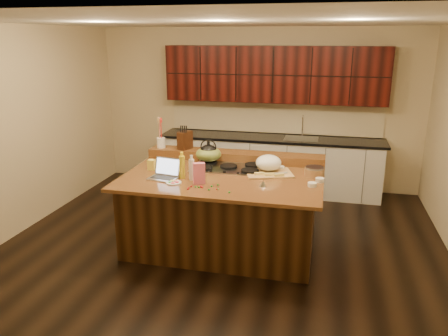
# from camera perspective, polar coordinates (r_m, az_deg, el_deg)

# --- Properties ---
(room) EXTENTS (5.52, 5.02, 2.72)m
(room) POSITION_cam_1_polar(r_m,az_deg,el_deg) (5.19, -0.13, 3.55)
(room) COLOR black
(room) RESTS_ON ground
(island) EXTENTS (2.40, 1.60, 0.92)m
(island) POSITION_cam_1_polar(r_m,az_deg,el_deg) (5.46, -0.12, -5.54)
(island) COLOR black
(island) RESTS_ON ground
(back_ledge) EXTENTS (2.40, 0.30, 0.12)m
(back_ledge) POSITION_cam_1_polar(r_m,az_deg,el_deg) (5.94, 1.45, 1.57)
(back_ledge) COLOR black
(back_ledge) RESTS_ON island
(cooktop) EXTENTS (0.92, 0.52, 0.05)m
(cooktop) POSITION_cam_1_polar(r_m,az_deg,el_deg) (5.57, 0.59, 0.09)
(cooktop) COLOR gray
(cooktop) RESTS_ON island
(back_counter) EXTENTS (3.70, 0.66, 2.40)m
(back_counter) POSITION_cam_1_polar(r_m,az_deg,el_deg) (7.35, 6.23, 4.47)
(back_counter) COLOR silver
(back_counter) RESTS_ON ground
(kettle) EXTENTS (0.31, 0.31, 0.22)m
(kettle) POSITION_cam_1_polar(r_m,az_deg,el_deg) (5.73, -2.04, 1.99)
(kettle) COLOR black
(kettle) RESTS_ON cooktop
(green_bowl) EXTENTS (0.39, 0.39, 0.19)m
(green_bowl) POSITION_cam_1_polar(r_m,az_deg,el_deg) (5.73, -2.04, 1.81)
(green_bowl) COLOR olive
(green_bowl) RESTS_ON cooktop
(laptop) EXTENTS (0.37, 0.31, 0.23)m
(laptop) POSITION_cam_1_polar(r_m,az_deg,el_deg) (5.25, -7.68, -0.61)
(laptop) COLOR #B7B7BC
(laptop) RESTS_ON island
(oil_bottle) EXTENTS (0.09, 0.09, 0.27)m
(oil_bottle) POSITION_cam_1_polar(r_m,az_deg,el_deg) (5.19, -5.49, 0.11)
(oil_bottle) COLOR gold
(oil_bottle) RESTS_ON island
(vinegar_bottle) EXTENTS (0.08, 0.08, 0.25)m
(vinegar_bottle) POSITION_cam_1_polar(r_m,az_deg,el_deg) (5.12, -4.26, -0.21)
(vinegar_bottle) COLOR silver
(vinegar_bottle) RESTS_ON island
(wooden_tray) EXTENTS (0.65, 0.55, 0.22)m
(wooden_tray) POSITION_cam_1_polar(r_m,az_deg,el_deg) (5.40, 5.85, 0.37)
(wooden_tray) COLOR tan
(wooden_tray) RESTS_ON island
(ramekin_a) EXTENTS (0.10, 0.10, 0.04)m
(ramekin_a) POSITION_cam_1_polar(r_m,az_deg,el_deg) (5.18, 12.40, -1.53)
(ramekin_a) COLOR white
(ramekin_a) RESTS_ON island
(ramekin_b) EXTENTS (0.12, 0.12, 0.04)m
(ramekin_b) POSITION_cam_1_polar(r_m,az_deg,el_deg) (5.01, 11.44, -2.13)
(ramekin_b) COLOR white
(ramekin_b) RESTS_ON island
(ramekin_c) EXTENTS (0.11, 0.11, 0.04)m
(ramekin_c) POSITION_cam_1_polar(r_m,az_deg,el_deg) (5.57, 7.40, 0.00)
(ramekin_c) COLOR white
(ramekin_c) RESTS_ON island
(strainer_bowl) EXTENTS (0.31, 0.31, 0.09)m
(strainer_bowl) POSITION_cam_1_polar(r_m,az_deg,el_deg) (5.40, 11.74, -0.51)
(strainer_bowl) COLOR #996B3F
(strainer_bowl) RESTS_ON island
(kitchen_timer) EXTENTS (0.10, 0.10, 0.07)m
(kitchen_timer) POSITION_cam_1_polar(r_m,az_deg,el_deg) (4.92, 5.12, -2.04)
(kitchen_timer) COLOR silver
(kitchen_timer) RESTS_ON island
(pink_bag) EXTENTS (0.15, 0.12, 0.25)m
(pink_bag) POSITION_cam_1_polar(r_m,az_deg,el_deg) (4.98, -3.27, -0.71)
(pink_bag) COLOR #D96684
(pink_bag) RESTS_ON island
(candy_plate) EXTENTS (0.23, 0.23, 0.01)m
(candy_plate) POSITION_cam_1_polar(r_m,az_deg,el_deg) (5.06, -6.59, -1.90)
(candy_plate) COLOR white
(candy_plate) RESTS_ON island
(package_box) EXTENTS (0.10, 0.08, 0.13)m
(package_box) POSITION_cam_1_polar(r_m,az_deg,el_deg) (5.58, -9.43, 0.41)
(package_box) COLOR #F1E455
(package_box) RESTS_ON island
(utensil_crock) EXTENTS (0.15, 0.15, 0.14)m
(utensil_crock) POSITION_cam_1_polar(r_m,az_deg,el_deg) (6.21, -8.22, 3.31)
(utensil_crock) COLOR white
(utensil_crock) RESTS_ON back_ledge
(knife_block) EXTENTS (0.19, 0.23, 0.25)m
(knife_block) POSITION_cam_1_polar(r_m,az_deg,el_deg) (6.08, -5.12, 3.64)
(knife_block) COLOR black
(knife_block) RESTS_ON back_ledge
(gumdrop_0) EXTENTS (0.02, 0.02, 0.02)m
(gumdrop_0) POSITION_cam_1_polar(r_m,az_deg,el_deg) (4.86, -2.88, -2.53)
(gumdrop_0) COLOR red
(gumdrop_0) RESTS_ON island
(gumdrop_1) EXTENTS (0.02, 0.02, 0.02)m
(gumdrop_1) POSITION_cam_1_polar(r_m,az_deg,el_deg) (4.94, -0.80, -2.21)
(gumdrop_1) COLOR #198C26
(gumdrop_1) RESTS_ON island
(gumdrop_2) EXTENTS (0.02, 0.02, 0.02)m
(gumdrop_2) POSITION_cam_1_polar(r_m,az_deg,el_deg) (4.82, -4.74, -2.75)
(gumdrop_2) COLOR red
(gumdrop_2) RESTS_ON island
(gumdrop_3) EXTENTS (0.02, 0.02, 0.02)m
(gumdrop_3) POSITION_cam_1_polar(r_m,az_deg,el_deg) (4.71, 0.70, -3.18)
(gumdrop_3) COLOR #198C26
(gumdrop_3) RESTS_ON island
(gumdrop_4) EXTENTS (0.02, 0.02, 0.02)m
(gumdrop_4) POSITION_cam_1_polar(r_m,az_deg,el_deg) (4.80, -0.95, -2.78)
(gumdrop_4) COLOR red
(gumdrop_4) RESTS_ON island
(gumdrop_5) EXTENTS (0.02, 0.02, 0.02)m
(gumdrop_5) POSITION_cam_1_polar(r_m,az_deg,el_deg) (4.79, -1.97, -2.84)
(gumdrop_5) COLOR #198C26
(gumdrop_5) RESTS_ON island
(gumdrop_6) EXTENTS (0.02, 0.02, 0.02)m
(gumdrop_6) POSITION_cam_1_polar(r_m,az_deg,el_deg) (4.86, -4.64, -2.60)
(gumdrop_6) COLOR red
(gumdrop_6) RESTS_ON island
(gumdrop_7) EXTENTS (0.02, 0.02, 0.02)m
(gumdrop_7) POSITION_cam_1_polar(r_m,az_deg,el_deg) (4.88, -3.71, -2.47)
(gumdrop_7) COLOR #198C26
(gumdrop_7) RESTS_ON island
(gumdrop_8) EXTENTS (0.02, 0.02, 0.02)m
(gumdrop_8) POSITION_cam_1_polar(r_m,az_deg,el_deg) (4.90, -4.28, -2.40)
(gumdrop_8) COLOR red
(gumdrop_8) RESTS_ON island
(gumdrop_9) EXTENTS (0.02, 0.02, 0.02)m
(gumdrop_9) POSITION_cam_1_polar(r_m,az_deg,el_deg) (4.87, -3.29, -2.52)
(gumdrop_9) COLOR #198C26
(gumdrop_9) RESTS_ON island
(gumdrop_10) EXTENTS (0.02, 0.02, 0.02)m
(gumdrop_10) POSITION_cam_1_polar(r_m,az_deg,el_deg) (4.89, -3.06, -2.42)
(gumdrop_10) COLOR red
(gumdrop_10) RESTS_ON island
(gumdrop_11) EXTENTS (0.02, 0.02, 0.02)m
(gumdrop_11) POSITION_cam_1_polar(r_m,az_deg,el_deg) (4.80, -0.84, -2.76)
(gumdrop_11) COLOR #198C26
(gumdrop_11) RESTS_ON island
(gumdrop_12) EXTENTS (0.02, 0.02, 0.02)m
(gumdrop_12) POSITION_cam_1_polar(r_m,az_deg,el_deg) (4.88, -2.88, -2.48)
(gumdrop_12) COLOR red
(gumdrop_12) RESTS_ON island
(gumdrop_13) EXTENTS (0.02, 0.02, 0.02)m
(gumdrop_13) POSITION_cam_1_polar(r_m,az_deg,el_deg) (4.90, -1.62, -2.38)
(gumdrop_13) COLOR #198C26
(gumdrop_13) RESTS_ON island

